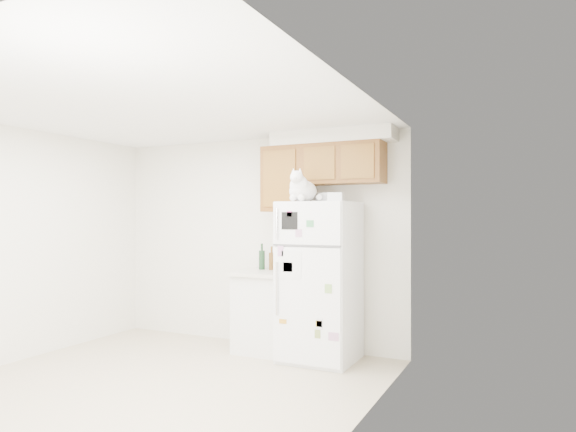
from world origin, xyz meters
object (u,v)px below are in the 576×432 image
Objects in this scene: storage_box_back at (329,197)px; bottle_amber at (272,258)px; base_counter at (266,311)px; cat at (302,189)px; storage_box_front at (335,197)px; refrigerator at (320,281)px; bottle_green at (262,256)px.

storage_box_back is 0.65× the size of bottle_amber.
cat is (0.58, -0.29, 1.37)m from base_counter.
cat is 0.36m from storage_box_front.
bottle_amber is (-0.01, 0.15, 0.59)m from base_counter.
refrigerator is 0.87m from bottle_green.
bottle_green is at bearing 133.11° from base_counter.
bottle_green is at bearing -172.57° from bottle_amber.
base_counter is 0.64m from bottle_green.
storage_box_front is at bearing 15.45° from cat.
bottle_amber is (0.12, 0.02, -0.02)m from bottle_green.
refrigerator reaches higher than bottle_green.
bottle_green is 1.11× the size of bottle_amber.
refrigerator is at bearing -6.09° from base_counter.
storage_box_back is 0.59× the size of bottle_green.
base_counter is 3.00× the size of bottle_green.
bottle_green is (-0.82, 0.21, 0.22)m from refrigerator.
storage_box_front is 1.28m from bottle_green.
bottle_green is (-0.70, 0.43, -0.76)m from cat.
storage_box_front is (0.34, 0.09, -0.08)m from cat.
bottle_amber is (-0.58, 0.44, -0.77)m from cat.
refrigerator is 1.01m from cat.
bottle_amber is (-0.78, 0.18, -0.69)m from storage_box_back.
storage_box_back is (0.20, 0.27, -0.08)m from cat.
cat is 3.28× the size of storage_box_front.
storage_box_front is (0.14, -0.17, -0.01)m from storage_box_back.
base_counter is 3.35× the size of bottle_amber.
refrigerator is at bearing 62.59° from cat.
bottle_green is (-0.13, 0.14, 0.61)m from base_counter.
storage_box_back is at bearing -10.04° from bottle_green.
base_counter is 6.13× the size of storage_box_front.
refrigerator is 5.55× the size of bottle_green.
cat is at bearing -31.15° from bottle_green.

